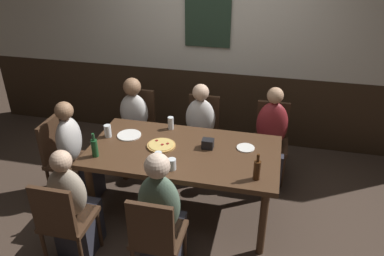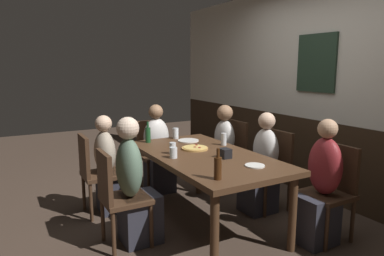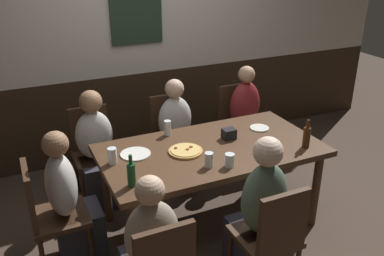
# 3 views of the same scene
# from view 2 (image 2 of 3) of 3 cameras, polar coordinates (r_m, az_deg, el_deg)

# --- Properties ---
(ground_plane) EXTENTS (12.00, 12.00, 0.00)m
(ground_plane) POSITION_cam_2_polar(r_m,az_deg,el_deg) (3.71, 2.03, -15.42)
(ground_plane) COLOR #423328
(wall_back) EXTENTS (6.40, 0.13, 2.60)m
(wall_back) POSITION_cam_2_polar(r_m,az_deg,el_deg) (4.44, 20.79, 5.67)
(wall_back) COLOR #332316
(wall_back) RESTS_ON ground_plane
(dining_table) EXTENTS (1.81, 0.96, 0.74)m
(dining_table) POSITION_cam_2_polar(r_m,az_deg,el_deg) (3.47, 2.10, -5.47)
(dining_table) COLOR #472D1C
(dining_table) RESTS_ON ground_plane
(chair_mid_near) EXTENTS (0.40, 0.40, 0.88)m
(chair_mid_near) POSITION_cam_2_polar(r_m,az_deg,el_deg) (3.18, -12.12, -10.41)
(chair_mid_near) COLOR #422B1C
(chair_mid_near) RESTS_ON ground_plane
(chair_head_west) EXTENTS (0.40, 0.40, 0.88)m
(chair_head_west) POSITION_cam_2_polar(r_m,az_deg,el_deg) (4.66, -6.38, -3.59)
(chair_head_west) COLOR #422B1C
(chair_head_west) RESTS_ON ground_plane
(chair_left_far) EXTENTS (0.40, 0.40, 0.88)m
(chair_left_far) POSITION_cam_2_polar(r_m,az_deg,el_deg) (4.64, 6.46, -3.66)
(chair_left_far) COLOR #422B1C
(chair_left_far) RESTS_ON ground_plane
(chair_left_near) EXTENTS (0.40, 0.40, 0.88)m
(chair_left_near) POSITION_cam_2_polar(r_m,az_deg,el_deg) (3.91, -15.59, -6.61)
(chair_left_near) COLOR #422B1C
(chair_left_near) RESTS_ON ground_plane
(chair_right_far) EXTENTS (0.40, 0.40, 0.88)m
(chair_right_far) POSITION_cam_2_polar(r_m,az_deg,el_deg) (3.52, 21.91, -8.89)
(chair_right_far) COLOR #422B1C
(chair_right_far) RESTS_ON ground_plane
(chair_mid_far) EXTENTS (0.40, 0.40, 0.88)m
(chair_mid_far) POSITION_cam_2_polar(r_m,az_deg,el_deg) (4.04, 13.08, -5.97)
(chair_mid_far) COLOR #422B1C
(chair_mid_far) RESTS_ON ground_plane
(person_mid_near) EXTENTS (0.34, 0.37, 1.17)m
(person_mid_near) POSITION_cam_2_polar(r_m,az_deg,el_deg) (3.22, -9.33, -10.05)
(person_mid_near) COLOR #2D2D38
(person_mid_near) RESTS_ON ground_plane
(person_head_west) EXTENTS (0.37, 0.34, 1.11)m
(person_head_west) POSITION_cam_2_polar(r_m,az_deg,el_deg) (4.52, -5.56, -4.40)
(person_head_west) COLOR #2D2D38
(person_head_west) RESTS_ON ground_plane
(person_left_far) EXTENTS (0.34, 0.37, 1.11)m
(person_left_far) POSITION_cam_2_polar(r_m,az_deg,el_deg) (4.55, 4.77, -4.26)
(person_left_far) COLOR #2D2D38
(person_left_far) RESTS_ON ground_plane
(person_left_near) EXTENTS (0.34, 0.37, 1.08)m
(person_left_near) POSITION_cam_2_polar(r_m,az_deg,el_deg) (3.96, -13.22, -6.98)
(person_left_near) COLOR #2D2D38
(person_left_near) RESTS_ON ground_plane
(person_right_far) EXTENTS (0.34, 0.37, 1.14)m
(person_right_far) POSITION_cam_2_polar(r_m,az_deg,el_deg) (3.40, 20.13, -9.77)
(person_right_far) COLOR #2D2D38
(person_right_far) RESTS_ON ground_plane
(person_mid_far) EXTENTS (0.34, 0.37, 1.10)m
(person_mid_far) POSITION_cam_2_polar(r_m,az_deg,el_deg) (3.94, 11.28, -6.82)
(person_mid_far) COLOR #2D2D38
(person_mid_far) RESTS_ON ground_plane
(pizza) EXTENTS (0.28, 0.28, 0.03)m
(pizza) POSITION_cam_2_polar(r_m,az_deg,el_deg) (3.64, 0.47, -3.30)
(pizza) COLOR tan
(pizza) RESTS_ON dining_table
(tumbler_short) EXTENTS (0.07, 0.07, 0.13)m
(tumbler_short) POSITION_cam_2_polar(r_m,az_deg,el_deg) (4.16, -2.69, -0.99)
(tumbler_short) COLOR silver
(tumbler_short) RESTS_ON dining_table
(highball_clear) EXTENTS (0.07, 0.07, 0.10)m
(highball_clear) POSITION_cam_2_polar(r_m,az_deg,el_deg) (3.30, -3.06, -4.15)
(highball_clear) COLOR silver
(highball_clear) RESTS_ON dining_table
(pint_glass_stout) EXTENTS (0.07, 0.07, 0.11)m
(pint_glass_stout) POSITION_cam_2_polar(r_m,az_deg,el_deg) (3.45, -3.17, -3.40)
(pint_glass_stout) COLOR silver
(pint_glass_stout) RESTS_ON dining_table
(beer_glass_half) EXTENTS (0.06, 0.06, 0.13)m
(beer_glass_half) POSITION_cam_2_polar(r_m,az_deg,el_deg) (3.83, 5.21, -1.93)
(beer_glass_half) COLOR silver
(beer_glass_half) RESTS_ON dining_table
(beer_bottle_green) EXTENTS (0.06, 0.06, 0.24)m
(beer_bottle_green) POSITION_cam_2_polar(r_m,az_deg,el_deg) (3.98, -7.21, -1.05)
(beer_bottle_green) COLOR #194723
(beer_bottle_green) RESTS_ON dining_table
(beer_bottle_brown) EXTENTS (0.06, 0.06, 0.24)m
(beer_bottle_brown) POSITION_cam_2_polar(r_m,az_deg,el_deg) (2.68, 4.24, -6.44)
(beer_bottle_brown) COLOR #42230F
(beer_bottle_brown) RESTS_ON dining_table
(plate_white_large) EXTENTS (0.24, 0.24, 0.01)m
(plate_white_large) POSITION_cam_2_polar(r_m,az_deg,el_deg) (4.03, -0.62, -2.07)
(plate_white_large) COLOR white
(plate_white_large) RESTS_ON dining_table
(plate_white_small) EXTENTS (0.17, 0.17, 0.01)m
(plate_white_small) POSITION_cam_2_polar(r_m,az_deg,el_deg) (3.09, 10.22, -6.06)
(plate_white_small) COLOR white
(plate_white_small) RESTS_ON dining_table
(condiment_caddy) EXTENTS (0.11, 0.09, 0.09)m
(condiment_caddy) POSITION_cam_2_polar(r_m,az_deg,el_deg) (3.31, 5.43, -4.13)
(condiment_caddy) COLOR black
(condiment_caddy) RESTS_ON dining_table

